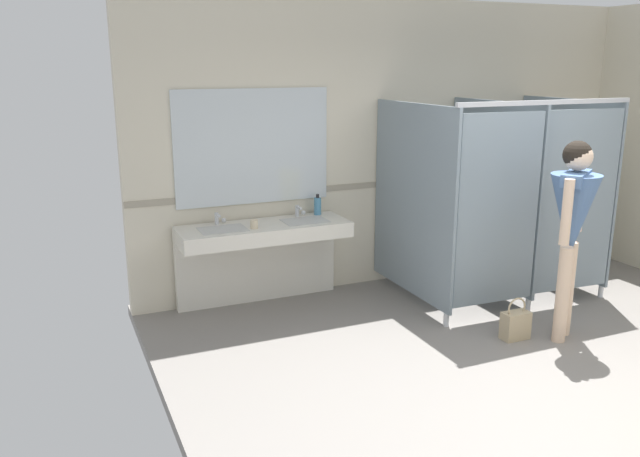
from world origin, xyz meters
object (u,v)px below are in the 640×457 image
object	(u,v)px
person_standing	(572,216)
handbag	(515,324)
soap_dispenser	(318,206)
paper_cup	(254,224)

from	to	relation	value
person_standing	handbag	size ratio (longest dim) A/B	4.54
handbag	soap_dispenser	world-z (taller)	soap_dispenser
handbag	paper_cup	xyz separation A→B (m)	(-1.84, 1.42, 0.73)
handbag	soap_dispenser	size ratio (longest dim) A/B	1.78
person_standing	handbag	bearing A→B (deg)	161.03
person_standing	handbag	distance (m)	1.02
person_standing	paper_cup	bearing A→B (deg)	145.02
handbag	paper_cup	world-z (taller)	paper_cup
soap_dispenser	handbag	bearing A→B (deg)	-56.89
soap_dispenser	paper_cup	bearing A→B (deg)	-160.32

